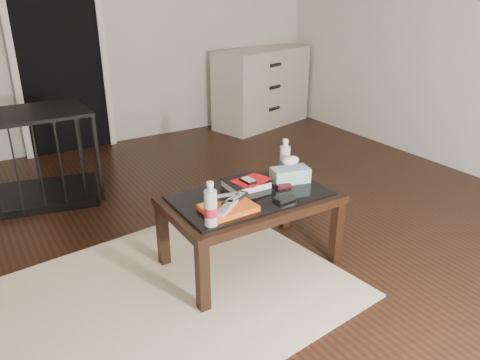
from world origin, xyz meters
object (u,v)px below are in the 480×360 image
object	(u,v)px
dresser	(262,88)
textbook	(246,183)
pet_crate	(35,172)
coffee_table	(251,204)
water_bottle_right	(285,157)
water_bottle_left	(211,204)
tissue_box	(290,175)

from	to	relation	value
dresser	textbook	world-z (taller)	dresser
dresser	pet_crate	world-z (taller)	dresser
coffee_table	pet_crate	xyz separation A→B (m)	(-0.94, 1.66, -0.17)
textbook	water_bottle_right	world-z (taller)	water_bottle_right
water_bottle_left	dresser	bearing A→B (deg)	51.56
dresser	tissue_box	xyz separation A→B (m)	(-1.47, -2.48, 0.06)
water_bottle_left	tissue_box	size ratio (longest dim) A/B	1.03
water_bottle_right	tissue_box	bearing A→B (deg)	-110.05
textbook	water_bottle_right	size ratio (longest dim) A/B	1.05
dresser	tissue_box	distance (m)	2.88
dresser	water_bottle_right	size ratio (longest dim) A/B	5.42
coffee_table	dresser	bearing A→B (deg)	54.64
water_bottle_right	pet_crate	bearing A→B (deg)	130.56
coffee_table	water_bottle_left	world-z (taller)	water_bottle_left
water_bottle_left	tissue_box	bearing A→B (deg)	19.05
textbook	water_bottle_right	bearing A→B (deg)	8.00
dresser	water_bottle_left	bearing A→B (deg)	-143.67
coffee_table	tissue_box	world-z (taller)	tissue_box
water_bottle_right	tissue_box	distance (m)	0.14
coffee_table	textbook	size ratio (longest dim) A/B	4.00
textbook	water_bottle_left	xyz separation A→B (m)	(-0.41, -0.31, 0.10)
pet_crate	tissue_box	xyz separation A→B (m)	(1.25, -1.63, 0.28)
dresser	coffee_table	bearing A→B (deg)	-140.59
tissue_box	dresser	bearing A→B (deg)	72.36
pet_crate	dresser	bearing A→B (deg)	29.59
dresser	tissue_box	world-z (taller)	dresser
dresser	water_bottle_left	world-z (taller)	dresser
dresser	water_bottle_left	size ratio (longest dim) A/B	5.42
coffee_table	water_bottle_left	bearing A→B (deg)	-151.36
water_bottle_left	water_bottle_right	size ratio (longest dim) A/B	1.00
textbook	tissue_box	distance (m)	0.29
coffee_table	pet_crate	world-z (taller)	pet_crate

